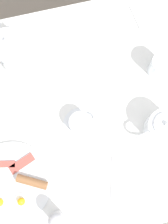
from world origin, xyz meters
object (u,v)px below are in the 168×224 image
at_px(breakfast_plate, 13,183).
at_px(napkin_folded, 150,13).
at_px(teacup_with_saucer_left, 81,124).
at_px(fork_by_plate, 98,82).
at_px(teapot_far, 162,127).
at_px(salt_grinder, 56,219).
at_px(teapot_near, 10,48).
at_px(water_glass_tall, 160,66).
at_px(knife_by_plate, 113,185).

height_order(breakfast_plate, napkin_folded, breakfast_plate).
height_order(teacup_with_saucer_left, fork_by_plate, teacup_with_saucer_left).
relative_size(teapot_far, fork_by_plate, 1.10).
distance_m(teapot_far, fork_by_plate, 0.30).
bearing_deg(salt_grinder, breakfast_plate, 40.98).
distance_m(breakfast_plate, teacup_with_saucer_left, 0.33).
xyz_separation_m(breakfast_plate, salt_grinder, (-0.15, -0.13, 0.05)).
bearing_deg(teapot_near, salt_grinder, -164.93).
distance_m(water_glass_tall, fork_by_plate, 0.25).
bearing_deg(teapot_far, breakfast_plate, 178.25).
bearing_deg(teacup_with_saucer_left, napkin_folded, -44.33).
bearing_deg(breakfast_plate, knife_by_plate, -103.93).
bearing_deg(knife_by_plate, teapot_near, 24.18).
relative_size(fork_by_plate, knife_by_plate, 0.93).
xyz_separation_m(teacup_with_saucer_left, fork_by_plate, (0.15, -0.10, -0.03)).
bearing_deg(salt_grinder, napkin_folded, -37.55).
bearing_deg(water_glass_tall, teacup_with_saucer_left, 112.85).
xyz_separation_m(breakfast_plate, knife_by_plate, (-0.09, -0.35, -0.01)).
relative_size(teapot_near, knife_by_plate, 1.02).
bearing_deg(teapot_near, fork_by_plate, -111.78).
relative_size(teapot_far, knife_by_plate, 1.03).
xyz_separation_m(salt_grinder, napkin_folded, (0.69, -0.53, -0.05)).
bearing_deg(napkin_folded, teacup_with_saucer_left, 135.67).
xyz_separation_m(breakfast_plate, napkin_folded, (0.54, -0.67, -0.00)).
relative_size(water_glass_tall, salt_grinder, 0.84).
relative_size(teapot_near, water_glass_tall, 2.22).
relative_size(teapot_far, napkin_folded, 1.46).
bearing_deg(teacup_with_saucer_left, knife_by_plate, -164.92).
bearing_deg(salt_grinder, knife_by_plate, -73.45).
bearing_deg(breakfast_plate, teapot_near, -10.23).
relative_size(teapot_near, salt_grinder, 1.88).
height_order(teacup_with_saucer_left, salt_grinder, salt_grinder).
bearing_deg(fork_by_plate, knife_by_plate, 174.52).
relative_size(napkin_folded, fork_by_plate, 0.75).
height_order(teapot_far, fork_by_plate, teapot_far).
xyz_separation_m(napkin_folded, fork_by_plate, (-0.24, 0.28, -0.00)).
height_order(breakfast_plate, fork_by_plate, breakfast_plate).
height_order(water_glass_tall, napkin_folded, water_glass_tall).
bearing_deg(teapot_near, water_glass_tall, -99.12).
distance_m(breakfast_plate, fork_by_plate, 0.50).
relative_size(breakfast_plate, teapot_far, 1.43).
bearing_deg(salt_grinder, teacup_with_saucer_left, -26.88).
bearing_deg(fork_by_plate, breakfast_plate, 127.78).
bearing_deg(water_glass_tall, teapot_near, 69.59).
xyz_separation_m(breakfast_plate, fork_by_plate, (0.30, -0.39, -0.01)).
distance_m(teapot_near, water_glass_tall, 0.58).
bearing_deg(teapot_far, fork_by_plate, 119.36).
bearing_deg(teacup_with_saucer_left, teapot_near, 29.87).
distance_m(teapot_near, napkin_folded, 0.58).
height_order(teapot_near, knife_by_plate, teapot_near).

